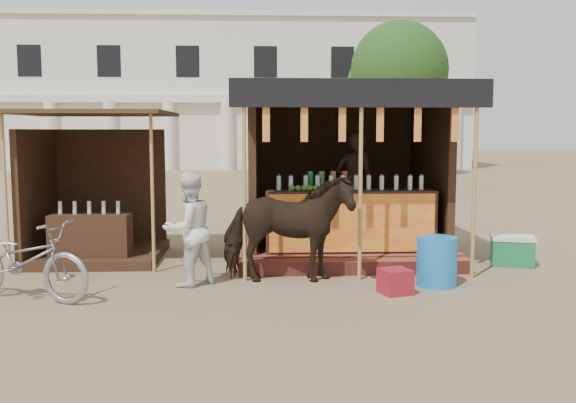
{
  "coord_description": "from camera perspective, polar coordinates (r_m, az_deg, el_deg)",
  "views": [
    {
      "loc": [
        -0.41,
        -7.21,
        2.08
      ],
      "look_at": [
        0.0,
        1.6,
        1.1
      ],
      "focal_mm": 40.0,
      "sensor_mm": 36.0,
      "label": 1
    }
  ],
  "objects": [
    {
      "name": "ground",
      "position": [
        7.51,
        0.58,
        -9.73
      ],
      "size": [
        120.0,
        120.0,
        0.0
      ],
      "primitive_type": "plane",
      "color": "#846B4C",
      "rests_on": "ground"
    },
    {
      "name": "main_stall",
      "position": [
        10.72,
        4.99,
        0.71
      ],
      "size": [
        3.6,
        3.61,
        2.78
      ],
      "color": "brown",
      "rests_on": "ground"
    },
    {
      "name": "secondary_stall",
      "position": [
        10.87,
        -17.35,
        -0.44
      ],
      "size": [
        2.4,
        2.4,
        2.38
      ],
      "color": "#3A2315",
      "rests_on": "ground"
    },
    {
      "name": "cow",
      "position": [
        8.74,
        -0.02,
        -2.43
      ],
      "size": [
        1.78,
        0.83,
        1.5
      ],
      "primitive_type": "imported",
      "rotation": [
        0.0,
        0.0,
        1.56
      ],
      "color": "black",
      "rests_on": "ground"
    },
    {
      "name": "motorbike",
      "position": [
        8.54,
        -22.45,
        -4.85
      ],
      "size": [
        1.99,
        1.28,
        0.99
      ],
      "primitive_type": "imported",
      "rotation": [
        0.0,
        0.0,
        1.21
      ],
      "color": "#9A99A1",
      "rests_on": "ground"
    },
    {
      "name": "bystander",
      "position": [
        8.68,
        -8.83,
        -2.44
      ],
      "size": [
        0.94,
        0.92,
        1.53
      ],
      "primitive_type": "imported",
      "rotation": [
        0.0,
        0.0,
        3.81
      ],
      "color": "white",
      "rests_on": "ground"
    },
    {
      "name": "blue_barrel",
      "position": [
        8.86,
        13.08,
        -5.21
      ],
      "size": [
        0.7,
        0.7,
        0.66
      ],
      "primitive_type": "cylinder",
      "rotation": [
        0.0,
        0.0,
        0.38
      ],
      "color": "blue",
      "rests_on": "ground"
    },
    {
      "name": "red_crate",
      "position": [
        8.37,
        9.51,
        -7.02
      ],
      "size": [
        0.45,
        0.45,
        0.32
      ],
      "primitive_type": "cube",
      "rotation": [
        0.0,
        0.0,
        0.31
      ],
      "color": "maroon",
      "rests_on": "ground"
    },
    {
      "name": "cooler",
      "position": [
        10.52,
        19.31,
        -4.14
      ],
      "size": [
        0.73,
        0.59,
        0.46
      ],
      "color": "#197241",
      "rests_on": "ground"
    },
    {
      "name": "background_building",
      "position": [
        37.23,
        -5.19,
        9.25
      ],
      "size": [
        26.0,
        7.45,
        8.18
      ],
      "color": "silver",
      "rests_on": "ground"
    },
    {
      "name": "tree",
      "position": [
        30.11,
        9.43,
        11.13
      ],
      "size": [
        4.5,
        4.4,
        7.0
      ],
      "color": "#382314",
      "rests_on": "ground"
    }
  ]
}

